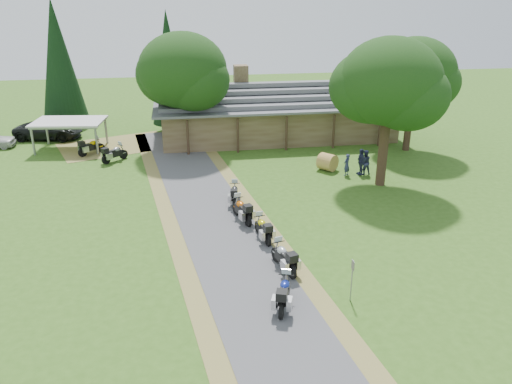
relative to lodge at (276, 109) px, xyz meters
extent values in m
plane|color=#325618|center=(-6.00, -24.00, -2.45)|extent=(120.00, 120.00, 0.00)
plane|color=#414143|center=(-6.50, -20.00, -2.45)|extent=(51.95, 51.95, 0.00)
imported|color=black|center=(-20.08, 2.17, -1.25)|extent=(3.73, 6.62, 2.39)
imported|color=#2B2F51|center=(2.94, -11.12, -1.52)|extent=(0.65, 0.63, 1.86)
imported|color=#2B2F51|center=(4.29, -11.10, -1.40)|extent=(0.61, 0.44, 2.11)
imported|color=#2B2F51|center=(3.98, -11.10, -1.33)|extent=(0.46, 0.64, 2.24)
cylinder|color=#A1753B|center=(1.92, -9.84, -1.83)|extent=(1.69, 1.68, 1.25)
cone|color=black|center=(-9.22, 2.67, 2.97)|extent=(3.46, 3.46, 10.84)
cone|color=black|center=(-19.16, 5.85, 3.44)|extent=(4.05, 4.05, 11.77)
camera|label=1|loc=(-8.63, -43.15, 9.73)|focal=35.00mm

